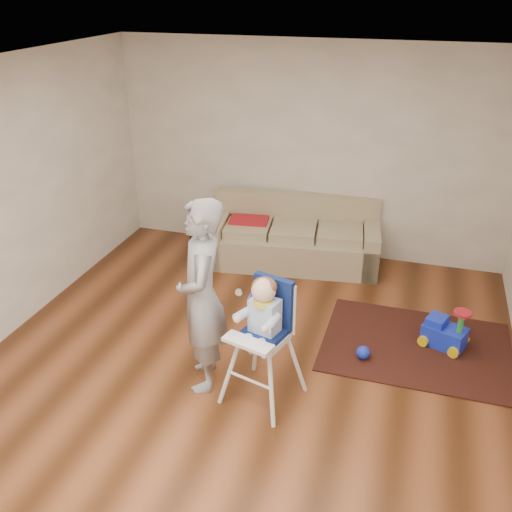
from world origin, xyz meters
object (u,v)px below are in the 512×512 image
(high_chair, at_px, (263,342))
(sofa, at_px, (294,233))
(ride_on_toy, at_px, (446,326))
(toy_ball, at_px, (363,353))
(adult, at_px, (202,297))
(side_table, at_px, (215,230))

(high_chair, bearing_deg, sofa, 113.76)
(sofa, relative_size, ride_on_toy, 5.02)
(sofa, height_order, toy_ball, sofa)
(adult, bearing_deg, sofa, 154.96)
(side_table, xyz_separation_m, adult, (0.92, -2.69, 0.62))
(side_table, distance_m, adult, 2.91)
(adult, bearing_deg, ride_on_toy, 99.26)
(side_table, xyz_separation_m, ride_on_toy, (3.00, -1.50, -0.03))
(sofa, bearing_deg, adult, -102.12)
(sofa, relative_size, adult, 1.26)
(side_table, relative_size, toy_ball, 3.92)
(sofa, bearing_deg, ride_on_toy, -43.69)
(side_table, bearing_deg, high_chair, -61.67)
(ride_on_toy, bearing_deg, high_chair, -119.15)
(sofa, bearing_deg, side_table, 166.01)
(ride_on_toy, xyz_separation_m, toy_ball, (-0.74, -0.46, -0.15))
(side_table, height_order, ride_on_toy, side_table)
(high_chair, height_order, adult, adult)
(toy_ball, bearing_deg, side_table, 139.03)
(side_table, distance_m, toy_ball, 3.00)
(side_table, distance_m, high_chair, 3.14)
(side_table, height_order, toy_ball, side_table)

